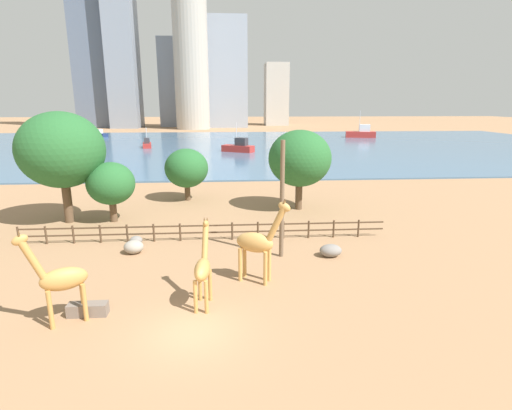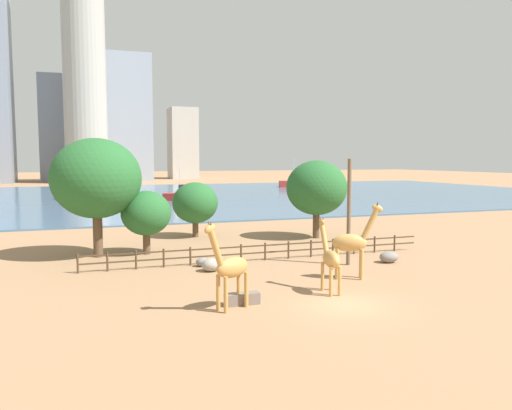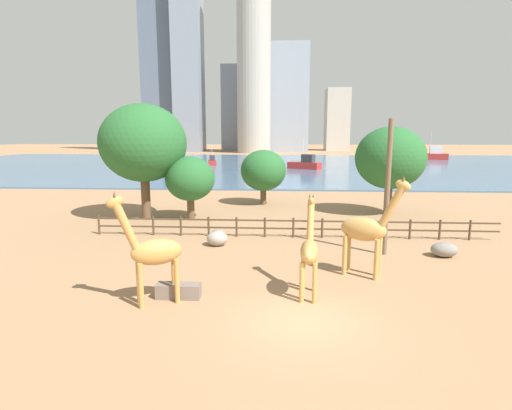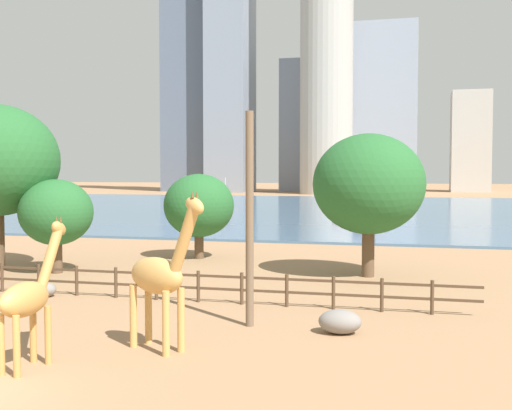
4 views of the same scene
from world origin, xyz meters
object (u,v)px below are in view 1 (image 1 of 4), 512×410
at_px(boat_barge, 361,133).
at_px(boulder_by_pole, 136,240).
at_px(boulder_small, 134,247).
at_px(boat_ferry, 147,144).
at_px(tree_center_broad, 61,150).
at_px(boulder_near_fence, 331,250).
at_px(giraffe_companion, 203,268).
at_px(boat_sailboat, 101,134).
at_px(utility_pole, 282,200).
at_px(boat_tug, 239,147).
at_px(tree_right_tall, 187,168).
at_px(feeding_trough, 88,309).
at_px(tree_left_small, 111,184).
at_px(giraffe_tall, 60,279).
at_px(tree_left_large, 300,159).
at_px(giraffe_young, 258,243).

bearing_deg(boat_barge, boulder_by_pole, 75.97).
distance_m(boulder_small, boat_ferry, 64.57).
distance_m(tree_center_broad, boat_ferry, 56.34).
height_order(boulder_near_fence, tree_center_broad, tree_center_broad).
distance_m(giraffe_companion, boat_sailboat, 107.22).
distance_m(utility_pole, boat_tug, 55.52).
xyz_separation_m(tree_right_tall, boat_sailboat, (-32.38, 79.20, -2.36)).
xyz_separation_m(feeding_trough, tree_left_small, (-2.98, 15.50, 2.91)).
height_order(giraffe_tall, tree_left_small, tree_left_small).
bearing_deg(boulder_by_pole, boat_tug, 80.64).
relative_size(feeding_trough, tree_center_broad, 0.20).
bearing_deg(boulder_near_fence, boat_barge, 70.47).
bearing_deg(boat_barge, utility_pole, 82.12).
xyz_separation_m(giraffe_tall, boat_barge, (45.05, 94.71, -0.70)).
relative_size(tree_left_large, tree_left_small, 1.47).
relative_size(boulder_near_fence, boat_ferry, 0.28).
bearing_deg(boat_tug, giraffe_companion, 117.14).
distance_m(feeding_trough, tree_left_large, 23.03).
bearing_deg(boulder_near_fence, tree_center_broad, 155.27).
bearing_deg(boulder_near_fence, giraffe_young, -145.92).
height_order(boulder_near_fence, tree_left_large, tree_left_large).
bearing_deg(boat_sailboat, giraffe_tall, -31.75).
bearing_deg(giraffe_companion, boat_barge, -16.93).
relative_size(giraffe_companion, boat_sailboat, 0.87).
relative_size(giraffe_companion, utility_pole, 0.55).
relative_size(giraffe_companion, feeding_trough, 2.27).
height_order(giraffe_tall, utility_pole, utility_pole).
distance_m(utility_pole, tree_right_tall, 17.62).
bearing_deg(boat_ferry, boulder_small, 179.37).
bearing_deg(tree_left_large, boat_tug, 95.67).
bearing_deg(boat_ferry, giraffe_tall, 177.31).
xyz_separation_m(boat_ferry, boat_sailboat, (-18.99, 30.37, -0.01)).
height_order(tree_left_small, boat_ferry, tree_left_small).
distance_m(boulder_small, boat_tug, 54.91).
bearing_deg(tree_right_tall, boat_ferry, 105.34).
xyz_separation_m(boulder_by_pole, boat_tug, (8.67, 52.58, 0.85)).
xyz_separation_m(giraffe_companion, boulder_by_pole, (-5.22, 8.98, -1.63)).
xyz_separation_m(tree_left_large, tree_left_small, (-16.11, -2.89, -1.52)).
bearing_deg(utility_pole, boat_tug, 91.22).
height_order(boulder_near_fence, tree_left_small, tree_left_small).
bearing_deg(boulder_by_pole, giraffe_tall, -95.20).
relative_size(boulder_small, feeding_trough, 0.71).
height_order(tree_center_broad, boat_ferry, tree_center_broad).
relative_size(giraffe_companion, boat_tug, 0.62).
xyz_separation_m(tree_center_broad, tree_left_small, (3.63, -0.06, -2.76)).
xyz_separation_m(giraffe_companion, tree_left_large, (7.79, 17.76, 2.80)).
bearing_deg(boat_tug, boulder_small, 111.49).
bearing_deg(tree_left_large, boat_sailboat, 117.27).
bearing_deg(giraffe_companion, tree_left_large, -18.03).
bearing_deg(tree_right_tall, tree_left_small, -127.16).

